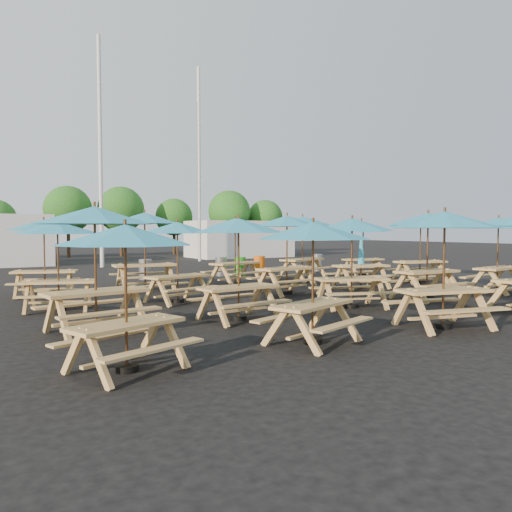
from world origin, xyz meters
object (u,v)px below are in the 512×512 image
picnic_unit_17 (498,227)px  picnic_unit_2 (58,232)px  picnic_unit_7 (145,222)px  waste_bin_0 (145,269)px  picnic_unit_0 (125,243)px  picnic_unit_13 (428,224)px  picnic_unit_11 (235,227)px  waste_bin_2 (240,266)px  waste_bin_1 (221,266)px  waste_bin_3 (259,265)px  picnic_unit_1 (95,222)px  waste_bin_4 (318,263)px  picnic_unit_5 (238,231)px  picnic_unit_10 (287,225)px  picnic_unit_6 (177,232)px  picnic_unit_3 (44,229)px  picnic_unit_4 (313,237)px  picnic_unit_9 (352,230)px  picnic_unit_8 (445,226)px  picnic_unit_14 (361,260)px  picnic_unit_19 (363,231)px  picnic_unit_18 (421,225)px  picnic_unit_15 (303,224)px

picnic_unit_17 → picnic_unit_2: bearing=155.1°
picnic_unit_7 → waste_bin_0: bearing=76.0°
picnic_unit_0 → picnic_unit_13: bearing=-2.7°
picnic_unit_11 → waste_bin_2: size_ratio=3.43×
picnic_unit_0 → waste_bin_1: size_ratio=3.03×
picnic_unit_17 → waste_bin_3: 10.06m
picnic_unit_1 → waste_bin_4: picnic_unit_1 is taller
picnic_unit_5 → waste_bin_1: 10.68m
picnic_unit_10 → waste_bin_1: bearing=73.7°
waste_bin_4 → picnic_unit_6: bearing=-146.7°
picnic_unit_2 → picnic_unit_3: bearing=106.3°
picnic_unit_1 → picnic_unit_6: (2.84, 2.95, -0.20)m
picnic_unit_3 → waste_bin_4: bearing=33.2°
picnic_unit_1 → waste_bin_0: bearing=57.6°
picnic_unit_4 → picnic_unit_7: (-0.03, 8.90, 0.37)m
picnic_unit_9 → waste_bin_2: size_ratio=3.35×
picnic_unit_13 → waste_bin_4: picnic_unit_13 is taller
picnic_unit_6 → picnic_unit_13: size_ratio=1.01×
picnic_unit_7 → waste_bin_1: size_ratio=3.18×
picnic_unit_1 → picnic_unit_8: picnic_unit_1 is taller
picnic_unit_4 → picnic_unit_8: 3.09m
picnic_unit_10 → picnic_unit_5: bearing=-144.8°
picnic_unit_14 → waste_bin_2: (-1.25, 6.15, -0.57)m
picnic_unit_6 → picnic_unit_19: 10.19m
waste_bin_0 → waste_bin_2: bearing=-6.2°
picnic_unit_0 → picnic_unit_14: (9.62, 5.76, -0.82)m
picnic_unit_7 → picnic_unit_13: size_ratio=1.04×
picnic_unit_1 → picnic_unit_2: bearing=83.9°
picnic_unit_1 → picnic_unit_18: 12.74m
picnic_unit_2 → picnic_unit_8: (6.22, -6.23, 0.14)m
picnic_unit_7 → picnic_unit_18: size_ratio=0.96×
picnic_unit_2 → picnic_unit_5: size_ratio=1.13×
picnic_unit_0 → picnic_unit_5: picnic_unit_5 is taller
picnic_unit_2 → picnic_unit_19: (12.67, 3.01, 0.01)m
picnic_unit_2 → picnic_unit_15: picnic_unit_15 is taller
picnic_unit_9 → picnic_unit_5: bearing=-159.5°
picnic_unit_5 → waste_bin_3: 11.55m
picnic_unit_8 → waste_bin_2: (2.06, 12.11, -1.64)m
picnic_unit_13 → picnic_unit_10: bearing=132.3°
picnic_unit_4 → picnic_unit_18: 11.07m
picnic_unit_19 → waste_bin_2: picnic_unit_19 is taller
picnic_unit_8 → waste_bin_0: bearing=112.0°
picnic_unit_7 → picnic_unit_13: picnic_unit_7 is taller
picnic_unit_8 → waste_bin_2: bearing=93.4°
picnic_unit_3 → picnic_unit_15: (9.35, -0.02, 0.20)m
picnic_unit_0 → picnic_unit_7: bearing=51.0°
picnic_unit_8 → picnic_unit_14: (3.31, 5.96, -1.07)m
waste_bin_2 → waste_bin_4: (4.40, 0.28, 0.00)m
picnic_unit_3 → picnic_unit_10: picnic_unit_10 is taller
picnic_unit_1 → picnic_unit_9: size_ratio=0.96×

